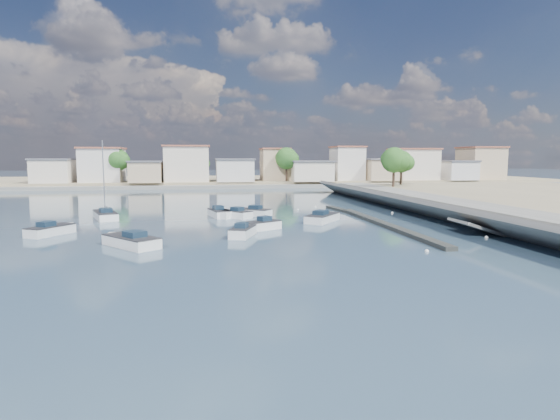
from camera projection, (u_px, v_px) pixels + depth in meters
name	position (u px, v px, depth m)	size (l,w,h in m)	color
ground	(274.00, 201.00, 75.44)	(400.00, 400.00, 0.00)	#2C4559
seawall_walkway	(474.00, 212.00, 51.75)	(5.00, 90.00, 1.80)	slate
breakwater	(375.00, 221.00, 49.70)	(2.00, 31.02, 0.35)	black
far_shore_land	(246.00, 181.00, 126.40)	(160.00, 40.00, 1.40)	gray
far_shore_quay	(254.00, 187.00, 105.82)	(160.00, 2.50, 0.80)	slate
far_town	(295.00, 166.00, 112.81)	(113.01, 12.80, 8.35)	beige
shore_trees	(292.00, 161.00, 103.65)	(74.56, 38.32, 7.92)	#38281E
motorboat_a	(129.00, 241.00, 36.42)	(4.98, 5.39, 1.48)	white
motorboat_b	(244.00, 232.00, 41.11)	(2.80, 4.29, 1.48)	white
motorboat_c	(250.00, 212.00, 55.85)	(4.75, 4.17, 1.48)	white
motorboat_d	(260.00, 226.00, 44.65)	(4.08, 3.37, 1.48)	white
motorboat_e	(53.00, 230.00, 41.94)	(3.67, 4.64, 1.48)	white
motorboat_f	(233.00, 214.00, 53.94)	(4.11, 4.25, 1.48)	white
motorboat_g	(220.00, 214.00, 54.38)	(2.78, 5.19, 1.48)	white
motorboat_h	(323.00, 218.00, 50.70)	(4.82, 5.49, 1.48)	white
sailboat	(105.00, 215.00, 53.01)	(3.89, 6.58, 9.00)	white
mooring_buoys	(372.00, 220.00, 51.37)	(12.16, 31.86, 0.31)	white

